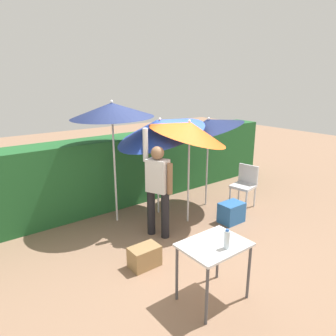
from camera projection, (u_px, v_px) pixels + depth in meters
ground_plane at (178, 229)px, 5.71m from camera, size 24.00×24.00×0.00m
hedge_row at (127, 169)px, 6.86m from camera, size 8.00×0.70×1.48m
umbrella_rainbow at (159, 128)px, 5.90m from camera, size 1.76×1.74×2.18m
umbrella_orange at (189, 129)px, 5.56m from camera, size 1.51×1.46×2.17m
umbrella_yellow at (112, 110)px, 5.47m from camera, size 1.49×1.48×2.30m
umbrella_navy at (209, 125)px, 6.30m from camera, size 1.49×1.42×2.16m
person_vendor at (158, 185)px, 5.23m from camera, size 0.35×0.54×1.88m
chair_plastic at (245, 183)px, 6.61m from camera, size 0.52×0.52×0.89m
cooler_box at (231, 212)px, 5.95m from camera, size 0.45×0.33×0.39m
crate_cardboard at (145, 257)px, 4.55m from camera, size 0.44×0.29×0.31m
folding_table at (214, 251)px, 3.74m from camera, size 0.80×0.60×0.77m
bottle_water at (227, 239)px, 3.58m from camera, size 0.07×0.07×0.24m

